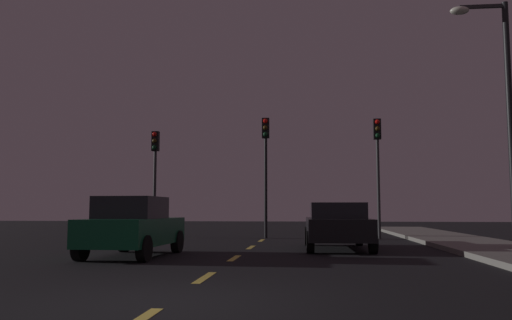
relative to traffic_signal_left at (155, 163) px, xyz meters
name	(u,v)px	position (x,y,z in m)	size (l,w,h in m)	color
ground_plane	(238,256)	(5.00, -8.70, -3.37)	(80.00, 80.00, 0.00)	black
lane_stripe_second	(205,277)	(5.00, -13.10, -3.36)	(0.16, 1.60, 0.01)	#EACC4C
lane_stripe_third	(234,258)	(5.00, -9.30, -3.36)	(0.16, 1.60, 0.01)	#EACC4C
lane_stripe_fourth	(251,247)	(5.00, -5.50, -3.36)	(0.16, 1.60, 0.01)	#EACC4C
lane_stripe_fifth	(261,240)	(5.00, -1.70, -3.36)	(0.16, 1.60, 0.01)	#EACC4C
traffic_signal_left	(155,163)	(0.00, 0.00, 0.00)	(0.32, 0.38, 4.80)	#2D2D30
traffic_signal_center	(266,154)	(5.04, 0.00, 0.33)	(0.32, 0.38, 5.32)	black
traffic_signal_right	(378,155)	(9.92, 0.00, 0.26)	(0.32, 0.38, 5.20)	#2D2D30
car_stopped_ahead	(337,225)	(7.81, -5.99, -2.61)	(2.08, 4.48, 1.46)	black
car_adjacent_lane	(133,227)	(2.23, -9.16, -2.57)	(1.95, 3.91, 1.59)	#0F4C2D
street_lamp_right	(501,101)	(12.56, -7.11, 1.05)	(1.68, 0.36, 7.41)	black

